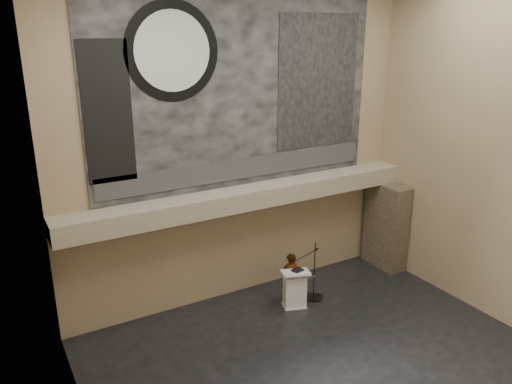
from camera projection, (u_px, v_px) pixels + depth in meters
floor at (327, 366)px, 11.18m from camera, size 10.00×10.00×0.00m
wall_back at (241, 146)px, 13.14m from camera, size 10.00×0.02×8.50m
wall_left at (74, 235)px, 7.48m from camera, size 0.02×8.00×8.50m
wall_right at (498, 155)px, 12.22m from camera, size 0.02×8.00×8.50m
soffit at (248, 197)px, 13.22m from camera, size 10.00×0.80×0.50m
sprinkler_left at (194, 218)px, 12.51m from camera, size 0.04×0.04×0.06m
sprinkler_right at (308, 196)px, 14.17m from camera, size 0.04×0.04×0.06m
banner at (241, 90)px, 12.66m from camera, size 8.00×0.05×5.00m
banner_text_strip at (242, 169)px, 13.27m from camera, size 7.76×0.02×0.55m
banner_clock_rim at (172, 51)px, 11.47m from camera, size 2.30×0.02×2.30m
banner_clock_face at (173, 51)px, 11.45m from camera, size 1.84×0.02×1.84m
banner_building_print at (318, 82)px, 13.74m from camera, size 2.60×0.02×3.60m
banner_brick_print at (108, 113)px, 11.12m from camera, size 1.10×0.02×3.20m
stone_pier at (386, 225)px, 15.55m from camera, size 0.60×1.40×2.70m
lectern at (295, 290)px, 13.33m from camera, size 0.86×0.72×1.14m
binder at (297, 270)px, 13.18m from camera, size 0.34×0.30×0.04m
papers at (293, 273)px, 13.09m from camera, size 0.23×0.31×0.00m
speaker_person at (290, 278)px, 13.62m from camera, size 0.58×0.44×1.44m
mic_stand at (312, 290)px, 13.89m from camera, size 1.56×0.73×1.68m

